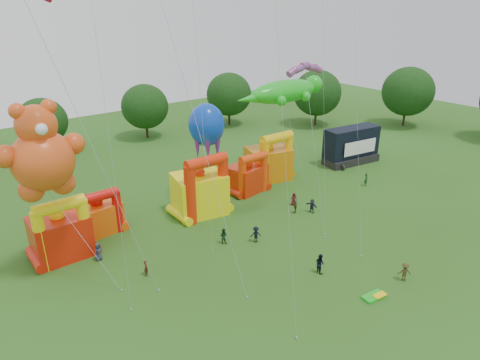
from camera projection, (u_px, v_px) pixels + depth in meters
ground at (403, 340)px, 31.21m from camera, size 160.00×160.00×0.00m
tree_ring at (398, 270)px, 28.57m from camera, size 127.12×129.26×12.07m
bouncy_castle_0 at (61, 234)px, 40.52m from camera, size 5.09×4.10×6.48m
bouncy_castle_1 at (99, 215)px, 45.16m from camera, size 4.75×3.97×5.09m
bouncy_castle_2 at (201, 191)px, 48.84m from camera, size 6.39×5.49×7.42m
bouncy_castle_3 at (248, 176)px, 54.92m from camera, size 5.08×4.33×5.44m
bouncy_castle_4 at (270, 161)px, 58.60m from camera, size 6.52×5.73×6.88m
stage_trailer at (351, 146)px, 64.61m from camera, size 9.16×4.54×5.54m
teddy_bear_kite at (62, 195)px, 35.27m from camera, size 7.11×8.37×15.87m
gecko_kite at (286, 101)px, 56.66m from camera, size 14.70×6.65×13.51m
octopus_kite at (208, 146)px, 51.12m from camera, size 4.30×6.64×11.92m
parafoil_kites at (161, 152)px, 32.78m from camera, size 28.71×9.64×26.20m
diamond_kites at (256, 90)px, 35.75m from camera, size 23.51×20.14×37.90m
folded_kite_bundle at (374, 296)px, 35.61m from camera, size 2.11×1.29×0.31m
spectator_0 at (98, 252)px, 40.53m from camera, size 1.03×0.88×1.78m
spectator_1 at (146, 268)px, 38.28m from camera, size 0.53×0.67×1.63m
spectator_2 at (223, 236)px, 43.44m from camera, size 0.97×1.02×1.66m
spectator_3 at (256, 234)px, 43.61m from camera, size 1.30×1.11×1.75m
spectator_4 at (295, 207)px, 49.70m from camera, size 0.94×0.84×1.53m
spectator_5 at (312, 206)px, 49.82m from camera, size 0.69×1.60×1.67m
spectator_6 at (294, 199)px, 51.60m from camera, size 0.93×0.83×1.59m
spectator_7 at (366, 179)px, 56.99m from camera, size 0.78×0.76×1.81m
spectator_8 at (320, 263)px, 38.68m from camera, size 0.86×1.02×1.88m
spectator_9 at (405, 272)px, 37.57m from camera, size 1.27×1.23×1.74m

